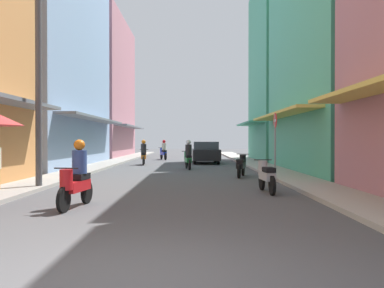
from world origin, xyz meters
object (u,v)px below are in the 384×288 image
at_px(motorbike_red, 78,177).
at_px(parked_car, 207,152).
at_px(motorbike_orange, 145,154).
at_px(motorbike_white, 211,153).
at_px(motorbike_green, 189,156).
at_px(motorbike_black, 243,165).
at_px(motorbike_blue, 165,151).
at_px(utility_pole, 40,65).
at_px(street_sign_no_entry, 276,136).
at_px(motorbike_silver, 268,176).

height_order(motorbike_red, parked_car, motorbike_red).
distance_m(motorbike_red, parked_car, 17.64).
xyz_separation_m(motorbike_orange, motorbike_white, (4.53, 7.44, -0.20)).
height_order(motorbike_white, motorbike_green, motorbike_green).
bearing_deg(motorbike_black, motorbike_red, -122.17).
relative_size(motorbike_red, motorbike_blue, 1.04).
distance_m(motorbike_blue, parked_car, 5.76).
bearing_deg(utility_pole, street_sign_no_entry, 22.22).
relative_size(motorbike_orange, utility_pole, 0.23).
bearing_deg(motorbike_red, utility_pole, 123.05).
height_order(motorbike_silver, street_sign_no_entry, street_sign_no_entry).
relative_size(motorbike_white, street_sign_no_entry, 0.68).
relative_size(motorbike_silver, utility_pole, 0.23).
bearing_deg(motorbike_red, street_sign_no_entry, 48.05).
distance_m(motorbike_orange, motorbike_black, 9.58).
relative_size(motorbike_red, motorbike_silver, 1.00).
height_order(motorbike_silver, motorbike_blue, motorbike_blue).
height_order(motorbike_white, motorbike_black, same).
bearing_deg(utility_pole, motorbike_blue, 82.16).
xyz_separation_m(motorbike_silver, motorbike_blue, (-4.48, 19.44, 0.20)).
bearing_deg(motorbike_white, street_sign_no_entry, -83.59).
relative_size(motorbike_white, utility_pole, 0.23).
distance_m(motorbike_orange, motorbike_silver, 14.04).
bearing_deg(street_sign_no_entry, utility_pole, -157.78).
relative_size(motorbike_white, motorbike_black, 1.01).
bearing_deg(motorbike_green, motorbike_silver, -75.32).
height_order(motorbike_white, motorbike_blue, motorbike_blue).
height_order(utility_pole, street_sign_no_entry, utility_pole).
distance_m(motorbike_silver, parked_car, 14.69).
height_order(motorbike_black, motorbike_blue, motorbike_blue).
xyz_separation_m(motorbike_silver, street_sign_no_entry, (1.12, 4.04, 1.21)).
bearing_deg(motorbike_orange, motorbike_white, 58.63).
height_order(motorbike_red, street_sign_no_entry, street_sign_no_entry).
distance_m(motorbike_silver, street_sign_no_entry, 4.36).
bearing_deg(motorbike_orange, motorbike_black, -57.58).
bearing_deg(motorbike_black, motorbike_silver, -88.55).
relative_size(motorbike_orange, motorbike_green, 1.00).
relative_size(motorbike_green, utility_pole, 0.23).
distance_m(motorbike_white, utility_pole, 21.03).
bearing_deg(motorbike_green, motorbike_red, -101.67).
xyz_separation_m(parked_car, street_sign_no_entry, (2.43, -10.59, 0.98)).
height_order(motorbike_orange, utility_pole, utility_pole).
distance_m(parked_car, street_sign_no_entry, 10.91).
distance_m(motorbike_black, utility_pole, 8.83).
bearing_deg(motorbike_silver, motorbike_green, 104.68).
bearing_deg(motorbike_blue, motorbike_black, -73.28).
relative_size(motorbike_red, motorbike_orange, 1.00).
bearing_deg(utility_pole, motorbike_silver, -5.65).
bearing_deg(parked_car, motorbike_red, -101.69).
distance_m(motorbike_orange, motorbike_white, 8.71).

